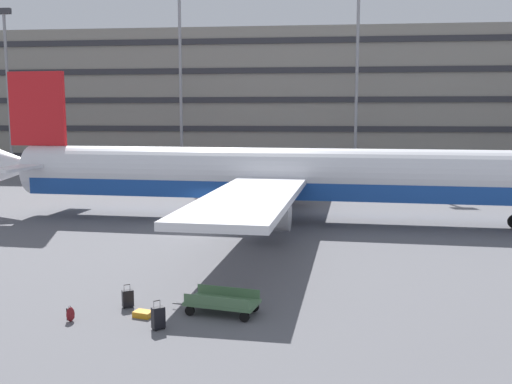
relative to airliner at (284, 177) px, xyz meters
The scene contains 11 objects.
ground_plane 6.69m from the airliner, 146.66° to the right, with size 600.00×600.00×0.00m, color #5B5B60.
terminal_structure 45.35m from the airliner, 96.34° to the left, with size 165.23×21.58×18.05m.
airliner is the anchor object (origin of this frame).
light_mast_left 47.17m from the airliner, 140.47° to the left, with size 1.80×0.50×19.95m.
light_mast_center_left 34.44m from the airliner, 115.48° to the left, with size 1.80×0.50×24.25m.
light_mast_center_right 31.95m from the airliner, 77.32° to the left, with size 1.80×0.50×23.23m.
suitcase_teal 18.85m from the airliner, 105.12° to the right, with size 0.47×0.42×0.88m.
suitcase_laid_flat 19.55m from the airliner, 101.94° to the right, with size 0.75×0.61×0.21m.
suitcase_upright 20.43m from the airliner, 98.89° to the right, with size 0.49×0.47×0.99m.
backpack_red 20.84m from the airliner, 108.01° to the right, with size 0.33×0.36×0.57m.
baggage_cart 18.51m from the airliner, 93.86° to the right, with size 3.37×1.81×0.82m.
Camera 1 is at (7.05, -34.72, 7.20)m, focal length 39.95 mm.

